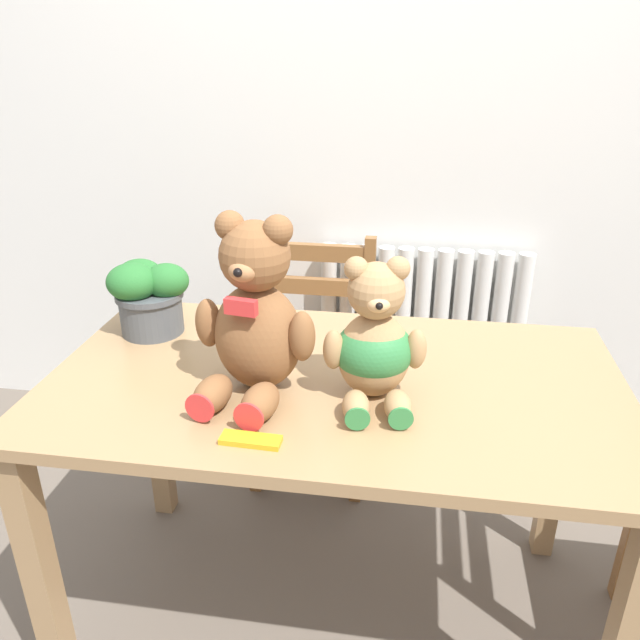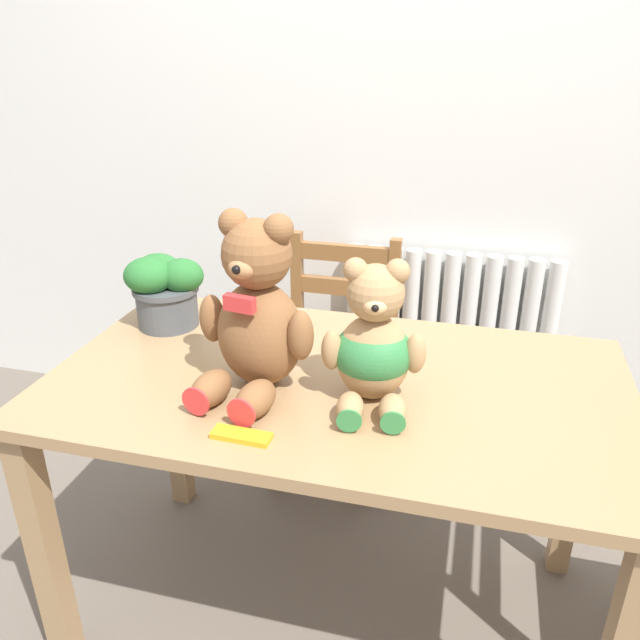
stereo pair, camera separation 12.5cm
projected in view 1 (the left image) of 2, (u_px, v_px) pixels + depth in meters
The scene contains 8 objects.
wall_back at pixel (375, 101), 2.17m from camera, with size 8.00×0.04×2.60m, color silver.
radiator at pixel (419, 353), 2.47m from camera, with size 0.79×0.10×0.79m.
dining_table at pixel (334, 417), 1.53m from camera, with size 1.36×0.77×0.76m.
wooden_chair_behind at pixel (315, 359), 2.27m from camera, with size 0.40×0.39×0.86m.
teddy_bear_left at pixel (255, 318), 1.37m from camera, with size 0.29×0.30×0.41m.
teddy_bear_right at pixel (375, 343), 1.35m from camera, with size 0.23×0.25×0.33m.
potted_plant at pixel (148, 294), 1.67m from camera, with size 0.22×0.20×0.20m.
chocolate_bar at pixel (251, 440), 1.24m from camera, with size 0.12×0.04×0.01m, color gold.
Camera 1 is at (0.16, -0.90, 1.50)m, focal length 35.00 mm.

